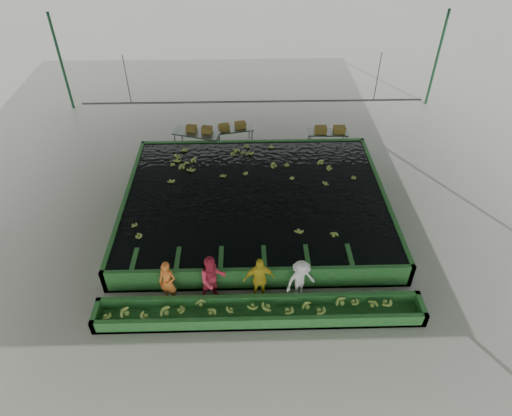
{
  "coord_description": "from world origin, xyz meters",
  "views": [
    {
      "loc": [
        -0.34,
        -12.34,
        11.43
      ],
      "look_at": [
        0.0,
        0.5,
        1.0
      ],
      "focal_mm": 32.0,
      "sensor_mm": 36.0,
      "label": 1
    }
  ],
  "objects_px": {
    "sorting_trough": "(260,312)",
    "packing_table_right": "(327,140)",
    "packing_table_mid": "(234,136)",
    "worker_a": "(168,282)",
    "worker_d": "(301,280)",
    "box_stack_right": "(330,132)",
    "worker_b": "(212,279)",
    "box_stack_mid": "(232,129)",
    "flotation_tank": "(255,203)",
    "worker_c": "(259,279)",
    "packing_table_left": "(197,141)",
    "box_stack_left": "(199,131)"
  },
  "relations": [
    {
      "from": "packing_table_mid",
      "to": "worker_a",
      "type": "bearing_deg",
      "value": -101.49
    },
    {
      "from": "worker_b",
      "to": "sorting_trough",
      "type": "bearing_deg",
      "value": -47.12
    },
    {
      "from": "sorting_trough",
      "to": "packing_table_mid",
      "type": "height_order",
      "value": "packing_table_mid"
    },
    {
      "from": "flotation_tank",
      "to": "packing_table_left",
      "type": "height_order",
      "value": "packing_table_left"
    },
    {
      "from": "flotation_tank",
      "to": "box_stack_mid",
      "type": "xyz_separation_m",
      "value": [
        -0.95,
        5.16,
        0.38
      ]
    },
    {
      "from": "sorting_trough",
      "to": "packing_table_right",
      "type": "xyz_separation_m",
      "value": [
        3.49,
        9.83,
        0.17
      ]
    },
    {
      "from": "packing_table_mid",
      "to": "box_stack_left",
      "type": "relative_size",
      "value": 1.49
    },
    {
      "from": "packing_table_left",
      "to": "flotation_tank",
      "type": "bearing_deg",
      "value": -60.87
    },
    {
      "from": "flotation_tank",
      "to": "packing_table_left",
      "type": "relative_size",
      "value": 4.71
    },
    {
      "from": "box_stack_left",
      "to": "box_stack_right",
      "type": "relative_size",
      "value": 0.87
    },
    {
      "from": "worker_d",
      "to": "packing_table_left",
      "type": "relative_size",
      "value": 0.71
    },
    {
      "from": "worker_d",
      "to": "packing_table_mid",
      "type": "bearing_deg",
      "value": 80.03
    },
    {
      "from": "worker_c",
      "to": "box_stack_right",
      "type": "xyz_separation_m",
      "value": [
        3.56,
        8.95,
        0.01
      ]
    },
    {
      "from": "worker_c",
      "to": "box_stack_mid",
      "type": "bearing_deg",
      "value": 88.52
    },
    {
      "from": "worker_b",
      "to": "packing_table_mid",
      "type": "distance_m",
      "value": 9.51
    },
    {
      "from": "packing_table_right",
      "to": "box_stack_right",
      "type": "relative_size",
      "value": 1.33
    },
    {
      "from": "flotation_tank",
      "to": "worker_b",
      "type": "relative_size",
      "value": 5.65
    },
    {
      "from": "worker_a",
      "to": "flotation_tank",
      "type": "bearing_deg",
      "value": 75.08
    },
    {
      "from": "worker_c",
      "to": "box_stack_left",
      "type": "distance_m",
      "value": 9.33
    },
    {
      "from": "flotation_tank",
      "to": "sorting_trough",
      "type": "xyz_separation_m",
      "value": [
        0.0,
        -5.1,
        -0.2
      ]
    },
    {
      "from": "worker_d",
      "to": "packing_table_right",
      "type": "height_order",
      "value": "worker_d"
    },
    {
      "from": "flotation_tank",
      "to": "box_stack_left",
      "type": "distance_m",
      "value": 5.32
    },
    {
      "from": "flotation_tank",
      "to": "packing_table_right",
      "type": "xyz_separation_m",
      "value": [
        3.49,
        4.73,
        -0.03
      ]
    },
    {
      "from": "worker_b",
      "to": "flotation_tank",
      "type": "bearing_deg",
      "value": 53.71
    },
    {
      "from": "worker_c",
      "to": "packing_table_left",
      "type": "distance_m",
      "value": 9.3
    },
    {
      "from": "packing_table_left",
      "to": "packing_table_right",
      "type": "distance_m",
      "value": 6.08
    },
    {
      "from": "packing_table_mid",
      "to": "box_stack_mid",
      "type": "distance_m",
      "value": 0.42
    },
    {
      "from": "worker_a",
      "to": "packing_table_right",
      "type": "bearing_deg",
      "value": 73.35
    },
    {
      "from": "box_stack_mid",
      "to": "box_stack_right",
      "type": "bearing_deg",
      "value": -6.47
    },
    {
      "from": "worker_c",
      "to": "packing_table_right",
      "type": "xyz_separation_m",
      "value": [
        3.49,
        9.03,
        -0.42
      ]
    },
    {
      "from": "worker_b",
      "to": "packing_table_left",
      "type": "distance_m",
      "value": 9.01
    },
    {
      "from": "worker_b",
      "to": "worker_d",
      "type": "height_order",
      "value": "worker_b"
    },
    {
      "from": "worker_d",
      "to": "box_stack_right",
      "type": "bearing_deg",
      "value": 52.8
    },
    {
      "from": "flotation_tank",
      "to": "box_stack_mid",
      "type": "relative_size",
      "value": 7.84
    },
    {
      "from": "packing_table_left",
      "to": "box_stack_right",
      "type": "xyz_separation_m",
      "value": [
        6.15,
        0.02,
        0.36
      ]
    },
    {
      "from": "sorting_trough",
      "to": "packing_table_right",
      "type": "distance_m",
      "value": 10.43
    },
    {
      "from": "flotation_tank",
      "to": "box_stack_mid",
      "type": "height_order",
      "value": "box_stack_mid"
    },
    {
      "from": "flotation_tank",
      "to": "packing_table_left",
      "type": "xyz_separation_m",
      "value": [
        -2.58,
        4.63,
        0.03
      ]
    },
    {
      "from": "worker_c",
      "to": "packing_table_mid",
      "type": "distance_m",
      "value": 9.53
    },
    {
      "from": "worker_c",
      "to": "box_stack_mid",
      "type": "distance_m",
      "value": 9.51
    },
    {
      "from": "sorting_trough",
      "to": "worker_b",
      "type": "xyz_separation_m",
      "value": [
        -1.43,
        0.8,
        0.63
      ]
    },
    {
      "from": "worker_d",
      "to": "box_stack_right",
      "type": "height_order",
      "value": "worker_d"
    },
    {
      "from": "packing_table_mid",
      "to": "box_stack_mid",
      "type": "bearing_deg",
      "value": -164.16
    },
    {
      "from": "worker_b",
      "to": "box_stack_mid",
      "type": "relative_size",
      "value": 1.39
    },
    {
      "from": "packing_table_mid",
      "to": "worker_d",
      "type": "bearing_deg",
      "value": -77.01
    },
    {
      "from": "sorting_trough",
      "to": "box_stack_left",
      "type": "distance_m",
      "value": 10.12
    },
    {
      "from": "packing_table_right",
      "to": "box_stack_mid",
      "type": "distance_m",
      "value": 4.48
    },
    {
      "from": "worker_b",
      "to": "box_stack_mid",
      "type": "xyz_separation_m",
      "value": [
        0.48,
        9.46,
        -0.06
      ]
    },
    {
      "from": "worker_b",
      "to": "box_stack_left",
      "type": "xyz_separation_m",
      "value": [
        -1.03,
        8.99,
        0.08
      ]
    },
    {
      "from": "sorting_trough",
      "to": "packing_table_left",
      "type": "distance_m",
      "value": 10.07
    }
  ]
}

